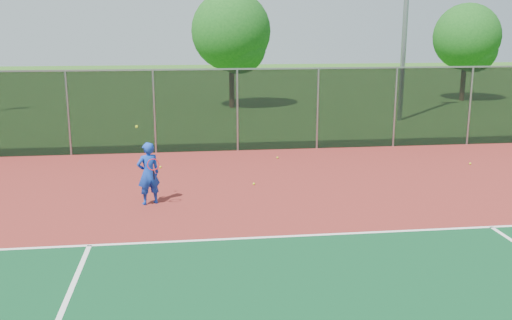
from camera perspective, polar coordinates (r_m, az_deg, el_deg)
The scene contains 10 objects.
ground at distance 10.92m, azimuth 20.91°, elevation -12.23°, with size 120.00×120.00×0.00m, color #2A5F1B.
court_apron at distance 12.56m, azimuth 16.64°, elevation -8.46°, with size 30.00×20.00×0.02m, color maroon.
fence_back at distance 21.41m, azimuth 6.18°, elevation 5.22°, with size 30.00×0.06×3.03m.
tennis_player at distance 14.92m, azimuth -10.71°, elevation -1.32°, with size 0.70×0.71×2.06m.
practice_ball_1 at distance 20.30m, azimuth 20.63°, elevation -0.34°, with size 0.07×0.07×0.07m, color #BBD418.
practice_ball_3 at distance 16.59m, azimuth -0.22°, elevation -2.40°, with size 0.07×0.07×0.07m, color #BBD418.
practice_ball_4 at distance 18.81m, azimuth -9.53°, elevation -0.70°, with size 0.07×0.07×0.07m, color #BBD418.
practice_ball_5 at distance 19.87m, azimuth 2.16°, elevation 0.24°, with size 0.07×0.07×0.07m, color #BBD418.
tree_back_left at distance 32.12m, azimuth -2.30°, elevation 12.40°, with size 4.39×4.39×6.44m.
tree_back_mid at distance 37.58m, azimuth 20.49°, elevation 11.19°, with size 4.01×4.01×5.89m.
Camera 1 is at (-4.94, -8.62, 4.55)m, focal length 40.00 mm.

